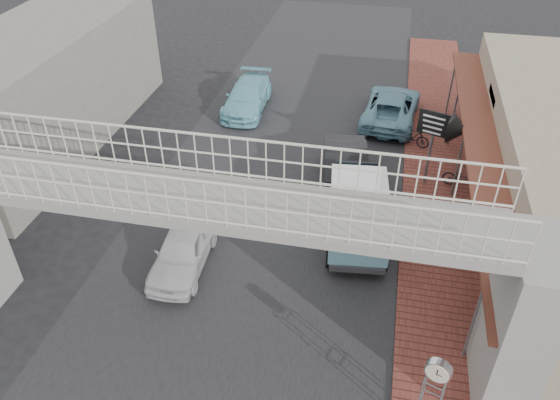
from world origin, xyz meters
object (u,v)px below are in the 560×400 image
at_px(angkot_van, 358,209).
at_px(motorcycle_far, 413,137).
at_px(street_clock, 437,374).
at_px(arrow_sign, 456,130).
at_px(dark_sedan, 345,172).
at_px(angkot_far, 247,97).
at_px(motorcycle_near, 464,179).
at_px(angkot_curb, 391,107).
at_px(white_hatchback, 183,249).

xyz_separation_m(angkot_van, motorcycle_far, (1.87, 7.03, -0.81)).
bearing_deg(street_clock, motorcycle_far, 110.19).
bearing_deg(arrow_sign, dark_sedan, -150.58).
distance_m(angkot_far, motorcycle_near, 11.58).
height_order(angkot_curb, angkot_van, angkot_van).
bearing_deg(angkot_curb, motorcycle_near, 124.62).
height_order(motorcycle_far, arrow_sign, arrow_sign).
bearing_deg(street_clock, angkot_curb, 113.70).
bearing_deg(angkot_van, angkot_curb, 78.98).
bearing_deg(motorcycle_far, motorcycle_near, -126.82).
bearing_deg(arrow_sign, street_clock, -74.52).
relative_size(dark_sedan, arrow_sign, 1.49).
relative_size(angkot_far, motorcycle_far, 3.10).
distance_m(dark_sedan, angkot_curb, 6.54).
distance_m(dark_sedan, motorcycle_far, 4.73).
relative_size(dark_sedan, motorcycle_near, 2.90).
distance_m(angkot_van, street_clock, 7.41).
distance_m(angkot_far, street_clock, 18.50).
xyz_separation_m(angkot_curb, angkot_van, (-0.77, -9.47, 0.63)).
distance_m(angkot_curb, motorcycle_near, 6.34).
distance_m(white_hatchback, dark_sedan, 7.37).
distance_m(white_hatchback, street_clock, 9.18).
bearing_deg(motorcycle_far, arrow_sign, -138.33).
height_order(angkot_far, arrow_sign, arrow_sign).
bearing_deg(angkot_van, motorcycle_far, 68.73).
bearing_deg(angkot_curb, street_clock, 100.69).
xyz_separation_m(white_hatchback, arrow_sign, (8.68, 6.31, 2.09)).
bearing_deg(dark_sedan, white_hatchback, -137.76).
bearing_deg(angkot_far, dark_sedan, -49.36).
bearing_deg(dark_sedan, arrow_sign, 2.09).
xyz_separation_m(angkot_far, arrow_sign, (9.58, -5.45, 2.08)).
bearing_deg(motorcycle_near, angkot_far, 82.39).
bearing_deg(motorcycle_far, angkot_van, -175.05).
bearing_deg(angkot_curb, white_hatchback, 67.46).
bearing_deg(white_hatchback, dark_sedan, 47.27).
bearing_deg(street_clock, angkot_van, 126.93).
distance_m(motorcycle_far, street_clock, 14.10).
relative_size(white_hatchback, dark_sedan, 0.81).
bearing_deg(angkot_van, motorcycle_near, 39.15).
height_order(dark_sedan, angkot_van, angkot_van).
distance_m(angkot_van, arrow_sign, 5.13).
height_order(dark_sedan, motorcycle_far, dark_sedan).
height_order(angkot_curb, angkot_far, angkot_curb).
xyz_separation_m(angkot_curb, motorcycle_near, (3.12, -5.51, -0.19)).
distance_m(white_hatchback, motorcycle_far, 12.07).
bearing_deg(motorcycle_far, street_clock, -158.09).
height_order(white_hatchback, motorcycle_far, white_hatchback).
bearing_deg(white_hatchback, motorcycle_far, 49.66).
relative_size(street_clock, arrow_sign, 0.76).
bearing_deg(street_clock, angkot_far, 136.59).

